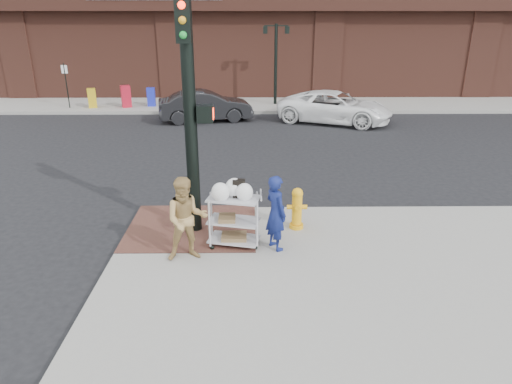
{
  "coord_description": "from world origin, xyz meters",
  "views": [
    {
      "loc": [
        0.72,
        -8.26,
        4.53
      ],
      "look_at": [
        0.81,
        0.19,
        1.25
      ],
      "focal_mm": 32.0,
      "sensor_mm": 36.0,
      "label": 1
    }
  ],
  "objects_px": {
    "minivan_white": "(335,107)",
    "fire_hydrant": "(297,208)",
    "lamp_post": "(276,55)",
    "pedestrian_tan": "(187,219)",
    "sedan_dark": "(205,106)",
    "woman_blue": "(276,213)",
    "utility_cart": "(234,216)",
    "traffic_signal_pole": "(191,107)"
  },
  "relations": [
    {
      "from": "minivan_white",
      "to": "fire_hydrant",
      "type": "height_order",
      "value": "minivan_white"
    },
    {
      "from": "lamp_post",
      "to": "pedestrian_tan",
      "type": "xyz_separation_m",
      "value": [
        -2.5,
        -16.48,
        -1.65
      ]
    },
    {
      "from": "lamp_post",
      "to": "sedan_dark",
      "type": "height_order",
      "value": "lamp_post"
    },
    {
      "from": "woman_blue",
      "to": "fire_hydrant",
      "type": "relative_size",
      "value": 1.64
    },
    {
      "from": "sedan_dark",
      "to": "fire_hydrant",
      "type": "relative_size",
      "value": 4.5
    },
    {
      "from": "pedestrian_tan",
      "to": "sedan_dark",
      "type": "relative_size",
      "value": 0.39
    },
    {
      "from": "woman_blue",
      "to": "pedestrian_tan",
      "type": "xyz_separation_m",
      "value": [
        -1.69,
        -0.4,
        0.05
      ]
    },
    {
      "from": "pedestrian_tan",
      "to": "minivan_white",
      "type": "bearing_deg",
      "value": 57.44
    },
    {
      "from": "lamp_post",
      "to": "sedan_dark",
      "type": "relative_size",
      "value": 0.95
    },
    {
      "from": "utility_cart",
      "to": "traffic_signal_pole",
      "type": "bearing_deg",
      "value": 140.1
    },
    {
      "from": "woman_blue",
      "to": "fire_hydrant",
      "type": "distance_m",
      "value": 1.1
    },
    {
      "from": "utility_cart",
      "to": "fire_hydrant",
      "type": "xyz_separation_m",
      "value": [
        1.35,
        0.77,
        -0.15
      ]
    },
    {
      "from": "lamp_post",
      "to": "utility_cart",
      "type": "distance_m",
      "value": 16.12
    },
    {
      "from": "utility_cart",
      "to": "sedan_dark",
      "type": "bearing_deg",
      "value": 97.86
    },
    {
      "from": "lamp_post",
      "to": "woman_blue",
      "type": "bearing_deg",
      "value": -92.86
    },
    {
      "from": "traffic_signal_pole",
      "to": "pedestrian_tan",
      "type": "distance_m",
      "value": 2.24
    },
    {
      "from": "pedestrian_tan",
      "to": "fire_hydrant",
      "type": "relative_size",
      "value": 1.76
    },
    {
      "from": "pedestrian_tan",
      "to": "utility_cart",
      "type": "bearing_deg",
      "value": 21.87
    },
    {
      "from": "pedestrian_tan",
      "to": "fire_hydrant",
      "type": "height_order",
      "value": "pedestrian_tan"
    },
    {
      "from": "traffic_signal_pole",
      "to": "minivan_white",
      "type": "relative_size",
      "value": 1.0
    },
    {
      "from": "traffic_signal_pole",
      "to": "pedestrian_tan",
      "type": "relative_size",
      "value": 3.04
    },
    {
      "from": "utility_cart",
      "to": "pedestrian_tan",
      "type": "bearing_deg",
      "value": -147.14
    },
    {
      "from": "woman_blue",
      "to": "minivan_white",
      "type": "height_order",
      "value": "woman_blue"
    },
    {
      "from": "lamp_post",
      "to": "utility_cart",
      "type": "relative_size",
      "value": 2.88
    },
    {
      "from": "lamp_post",
      "to": "pedestrian_tan",
      "type": "distance_m",
      "value": 16.75
    },
    {
      "from": "minivan_white",
      "to": "fire_hydrant",
      "type": "xyz_separation_m",
      "value": [
        -2.76,
        -11.24,
        -0.07
      ]
    },
    {
      "from": "minivan_white",
      "to": "pedestrian_tan",
      "type": "bearing_deg",
      "value": -178.77
    },
    {
      "from": "sedan_dark",
      "to": "minivan_white",
      "type": "height_order",
      "value": "minivan_white"
    },
    {
      "from": "pedestrian_tan",
      "to": "fire_hydrant",
      "type": "bearing_deg",
      "value": 20.06
    },
    {
      "from": "traffic_signal_pole",
      "to": "woman_blue",
      "type": "bearing_deg",
      "value": -27.01
    },
    {
      "from": "traffic_signal_pole",
      "to": "pedestrian_tan",
      "type": "bearing_deg",
      "value": -90.88
    },
    {
      "from": "minivan_white",
      "to": "traffic_signal_pole",
      "type": "bearing_deg",
      "value": 179.17
    },
    {
      "from": "sedan_dark",
      "to": "minivan_white",
      "type": "relative_size",
      "value": 0.84
    },
    {
      "from": "lamp_post",
      "to": "traffic_signal_pole",
      "type": "distance_m",
      "value": 15.43
    },
    {
      "from": "sedan_dark",
      "to": "fire_hydrant",
      "type": "distance_m",
      "value": 12.03
    },
    {
      "from": "lamp_post",
      "to": "fire_hydrant",
      "type": "relative_size",
      "value": 4.28
    },
    {
      "from": "lamp_post",
      "to": "fire_hydrant",
      "type": "bearing_deg",
      "value": -91.1
    },
    {
      "from": "woman_blue",
      "to": "fire_hydrant",
      "type": "bearing_deg",
      "value": -59.97
    },
    {
      "from": "sedan_dark",
      "to": "utility_cart",
      "type": "distance_m",
      "value": 12.52
    },
    {
      "from": "fire_hydrant",
      "to": "traffic_signal_pole",
      "type": "bearing_deg",
      "value": -178.14
    },
    {
      "from": "traffic_signal_pole",
      "to": "pedestrian_tan",
      "type": "xyz_separation_m",
      "value": [
        -0.02,
        -1.26,
        -1.86
      ]
    },
    {
      "from": "lamp_post",
      "to": "minivan_white",
      "type": "distance_m",
      "value": 5.01
    }
  ]
}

